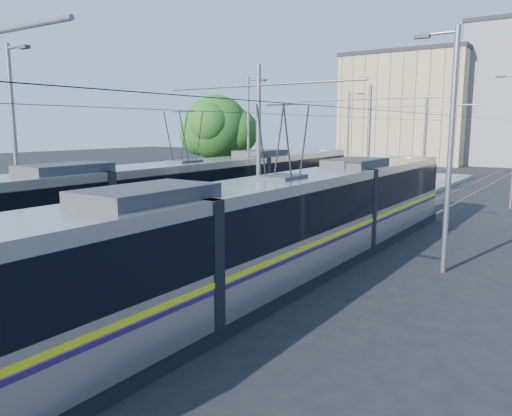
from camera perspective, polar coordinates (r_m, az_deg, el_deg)
The scene contains 12 objects.
ground at distance 15.31m, azimuth -16.86°, elevation -9.63°, with size 160.00×160.00×0.00m, color black.
platform at distance 28.78m, azimuth 10.30°, elevation -0.28°, with size 4.00×50.00×0.30m, color gray.
tactile_strip_left at distance 29.36m, azimuth 7.72°, elevation 0.28°, with size 0.70×50.00×0.01m, color gray.
tactile_strip_right at distance 28.21m, azimuth 13.00°, elevation -0.24°, with size 0.70×50.00×0.01m, color gray.
rails at distance 28.80m, azimuth 10.29°, elevation -0.54°, with size 8.71×70.00×0.03m.
tram_left at distance 22.52m, azimuth -8.07°, elevation 1.15°, with size 2.43×30.33×5.50m.
tram_right at distance 15.41m, azimuth 3.03°, elevation -1.95°, with size 2.43×27.98×5.50m.
catenary at distance 25.81m, azimuth 7.99°, elevation 8.45°, with size 9.20×70.00×7.00m.
street_lamps at distance 32.11m, azimuth 13.42°, elevation 7.83°, with size 15.18×38.22×8.00m.
shelter at distance 22.96m, azimuth 5.83°, elevation 1.11°, with size 0.92×1.25×2.50m.
tree at distance 34.23m, azimuth -3.95°, elevation 9.03°, with size 4.80×4.44×6.98m.
building_left at distance 72.29m, azimuth 17.15°, elevation 10.80°, with size 16.32×12.24×14.55m.
Camera 1 is at (11.38, -9.01, 4.86)m, focal length 35.00 mm.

